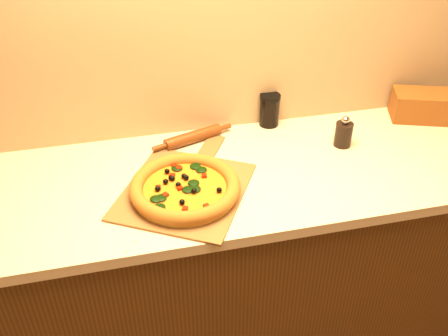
% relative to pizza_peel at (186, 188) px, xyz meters
% --- Properties ---
extents(cabinet, '(2.80, 0.65, 0.86)m').
position_rel_pizza_peel_xyz_m(cabinet, '(0.18, 0.06, -0.47)').
color(cabinet, '#40270D').
rests_on(cabinet, ground).
extents(countertop, '(2.84, 0.68, 0.04)m').
position_rel_pizza_peel_xyz_m(countertop, '(0.18, 0.06, -0.02)').
color(countertop, '#C1B397').
rests_on(countertop, cabinet).
extents(pizza_peel, '(0.56, 0.63, 0.01)m').
position_rel_pizza_peel_xyz_m(pizza_peel, '(0.00, 0.00, 0.00)').
color(pizza_peel, brown).
rests_on(pizza_peel, countertop).
extents(pizza, '(0.37, 0.37, 0.05)m').
position_rel_pizza_peel_xyz_m(pizza, '(-0.01, -0.04, 0.03)').
color(pizza, '#BA892E').
rests_on(pizza, pizza_peel).
extents(bottle_cap, '(0.03, 0.03, 0.01)m').
position_rel_pizza_peel_xyz_m(bottle_cap, '(0.11, -0.09, -0.00)').
color(bottle_cap, black).
rests_on(bottle_cap, countertop).
extents(pepper_grinder, '(0.07, 0.07, 0.13)m').
position_rel_pizza_peel_xyz_m(pepper_grinder, '(0.64, 0.14, 0.05)').
color(pepper_grinder, black).
rests_on(pepper_grinder, countertop).
extents(rolling_pin, '(0.33, 0.13, 0.05)m').
position_rel_pizza_peel_xyz_m(rolling_pin, '(0.08, 0.29, 0.02)').
color(rolling_pin, '#55280E').
rests_on(rolling_pin, countertop).
extents(bread_bag, '(0.45, 0.27, 0.12)m').
position_rel_pizza_peel_xyz_m(bread_bag, '(1.13, 0.24, 0.05)').
color(bread_bag, brown).
rests_on(bread_bag, countertop).
extents(dark_jar, '(0.08, 0.08, 0.14)m').
position_rel_pizza_peel_xyz_m(dark_jar, '(0.41, 0.36, 0.06)').
color(dark_jar, black).
rests_on(dark_jar, countertop).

